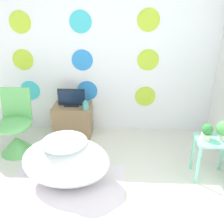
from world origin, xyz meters
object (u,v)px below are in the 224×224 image
Objects in this scene: chair at (16,134)px; vase at (86,106)px; potted_plant_right at (224,129)px; potted_plant_left at (207,132)px; bathtub at (66,162)px; tv at (71,98)px.

vase is at bearing 24.00° from chair.
potted_plant_left is at bearing 179.19° from potted_plant_right.
chair is 6.50× the size of vase.
chair is 4.69× the size of potted_plant_left.
vase is 0.59× the size of potted_plant_right.
bathtub is at bearing -172.82° from potted_plant_right.
tv is (0.68, 0.52, 0.32)m from chair.
vase is (0.23, -0.12, -0.06)m from tv.
potted_plant_right is (1.90, -0.91, 0.04)m from tv.
potted_plant_right reaches higher than vase.
potted_plant_right reaches higher than bathtub.
tv reaches higher than potted_plant_right.
chair reaches higher than potted_plant_right.
vase is 1.69m from potted_plant_left.
tv reaches higher than potted_plant_left.
chair is 0.92m from tv.
bathtub is 1.81m from potted_plant_right.
potted_plant_left is (1.58, 0.22, 0.31)m from bathtub.
potted_plant_right is (2.59, -0.39, 0.36)m from chair.
tv is 0.26m from vase.
chair reaches higher than tv.
bathtub is 7.39× the size of vase.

